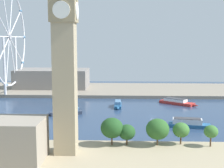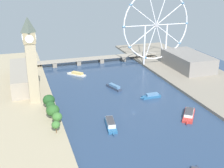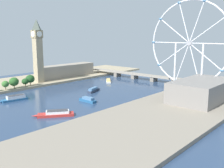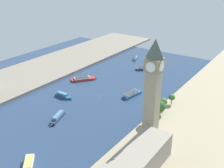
{
  "view_description": "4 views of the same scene",
  "coord_description": "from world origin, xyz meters",
  "px_view_note": "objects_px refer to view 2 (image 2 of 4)",
  "views": [
    {
      "loc": [
        -238.32,
        20.74,
        56.32
      ],
      "look_at": [
        18.52,
        30.52,
        21.16
      ],
      "focal_mm": 52.73,
      "sensor_mm": 36.0,
      "label": 1
    },
    {
      "loc": [
        -100.26,
        -237.02,
        124.94
      ],
      "look_at": [
        -4.56,
        53.43,
        10.39
      ],
      "focal_mm": 46.99,
      "sensor_mm": 36.0,
      "label": 2
    },
    {
      "loc": [
        226.08,
        -157.82,
        69.81
      ],
      "look_at": [
        12.04,
        86.03,
        7.8
      ],
      "focal_mm": 42.63,
      "sensor_mm": 36.0,
      "label": 3
    },
    {
      "loc": [
        -172.88,
        223.73,
        136.57
      ],
      "look_at": [
        -12.26,
        -7.84,
        14.73
      ],
      "focal_mm": 44.22,
      "sensor_mm": 36.0,
      "label": 4
    }
  ],
  "objects_px": {
    "tour_boat_1": "(189,114)",
    "riverside_hall": "(188,61)",
    "clock_tower": "(31,60)",
    "parliament_block": "(21,77)",
    "tour_boat_0": "(114,87)",
    "tour_boat_4": "(111,124)",
    "ferris_wheel": "(156,26)",
    "tour_boat_5": "(77,74)",
    "river_bridge": "(90,59)",
    "tour_boat_3": "(151,96)"
  },
  "relations": [
    {
      "from": "clock_tower",
      "to": "tour_boat_1",
      "type": "bearing_deg",
      "value": -28.57
    },
    {
      "from": "riverside_hall",
      "to": "tour_boat_1",
      "type": "height_order",
      "value": "riverside_hall"
    },
    {
      "from": "riverside_hall",
      "to": "tour_boat_4",
      "type": "xyz_separation_m",
      "value": [
        -151.53,
        -121.66,
        -10.65
      ]
    },
    {
      "from": "clock_tower",
      "to": "tour_boat_4",
      "type": "xyz_separation_m",
      "value": [
        58.67,
        -69.15,
        -45.03
      ]
    },
    {
      "from": "tour_boat_4",
      "to": "riverside_hall",
      "type": "bearing_deg",
      "value": 137.94
    },
    {
      "from": "riverside_hall",
      "to": "tour_boat_1",
      "type": "relative_size",
      "value": 2.46
    },
    {
      "from": "tour_boat_1",
      "to": "tour_boat_3",
      "type": "distance_m",
      "value": 53.2
    },
    {
      "from": "ferris_wheel",
      "to": "tour_boat_1",
      "type": "bearing_deg",
      "value": -104.82
    },
    {
      "from": "parliament_block",
      "to": "ferris_wheel",
      "type": "bearing_deg",
      "value": 9.13
    },
    {
      "from": "ferris_wheel",
      "to": "tour_boat_3",
      "type": "xyz_separation_m",
      "value": [
        -57.17,
        -109.63,
        -55.62
      ]
    },
    {
      "from": "ferris_wheel",
      "to": "tour_boat_5",
      "type": "bearing_deg",
      "value": -175.19
    },
    {
      "from": "clock_tower",
      "to": "river_bridge",
      "type": "relative_size",
      "value": 0.4
    },
    {
      "from": "tour_boat_1",
      "to": "tour_boat_5",
      "type": "bearing_deg",
      "value": -116.14
    },
    {
      "from": "ferris_wheel",
      "to": "tour_boat_4",
      "type": "relative_size",
      "value": 3.35
    },
    {
      "from": "clock_tower",
      "to": "parliament_block",
      "type": "bearing_deg",
      "value": 101.49
    },
    {
      "from": "ferris_wheel",
      "to": "tour_boat_5",
      "type": "relative_size",
      "value": 4.21
    },
    {
      "from": "parliament_block",
      "to": "tour_boat_3",
      "type": "height_order",
      "value": "parliament_block"
    },
    {
      "from": "tour_boat_1",
      "to": "tour_boat_5",
      "type": "relative_size",
      "value": 1.27
    },
    {
      "from": "tour_boat_0",
      "to": "tour_boat_5",
      "type": "height_order",
      "value": "tour_boat_0"
    },
    {
      "from": "tour_boat_5",
      "to": "riverside_hall",
      "type": "bearing_deg",
      "value": -142.57
    },
    {
      "from": "parliament_block",
      "to": "tour_boat_5",
      "type": "relative_size",
      "value": 3.94
    },
    {
      "from": "riverside_hall",
      "to": "tour_boat_0",
      "type": "bearing_deg",
      "value": -163.28
    },
    {
      "from": "clock_tower",
      "to": "tour_boat_0",
      "type": "xyz_separation_m",
      "value": [
        90.16,
        16.46,
        -45.31
      ]
    },
    {
      "from": "tour_boat_1",
      "to": "ferris_wheel",
      "type": "bearing_deg",
      "value": -157.5
    },
    {
      "from": "ferris_wheel",
      "to": "tour_boat_0",
      "type": "bearing_deg",
      "value": -140.7
    },
    {
      "from": "river_bridge",
      "to": "tour_boat_1",
      "type": "height_order",
      "value": "river_bridge"
    },
    {
      "from": "clock_tower",
      "to": "river_bridge",
      "type": "bearing_deg",
      "value": 54.58
    },
    {
      "from": "tour_boat_1",
      "to": "tour_boat_4",
      "type": "xyz_separation_m",
      "value": [
        -75.8,
        4.07,
        0.42
      ]
    },
    {
      "from": "river_bridge",
      "to": "tour_boat_4",
      "type": "bearing_deg",
      "value": -98.88
    },
    {
      "from": "clock_tower",
      "to": "tour_boat_3",
      "type": "relative_size",
      "value": 3.55
    },
    {
      "from": "ferris_wheel",
      "to": "river_bridge",
      "type": "xyz_separation_m",
      "value": [
        -88.01,
        37.59,
        -51.19
      ]
    },
    {
      "from": "tour_boat_1",
      "to": "tour_boat_3",
      "type": "relative_size",
      "value": 1.32
    },
    {
      "from": "ferris_wheel",
      "to": "tour_boat_1",
      "type": "height_order",
      "value": "ferris_wheel"
    },
    {
      "from": "riverside_hall",
      "to": "river_bridge",
      "type": "distance_m",
      "value": 141.45
    },
    {
      "from": "tour_boat_0",
      "to": "ferris_wheel",
      "type": "bearing_deg",
      "value": -69.47
    },
    {
      "from": "parliament_block",
      "to": "river_bridge",
      "type": "bearing_deg",
      "value": 34.01
    },
    {
      "from": "riverside_hall",
      "to": "river_bridge",
      "type": "relative_size",
      "value": 0.37
    },
    {
      "from": "riverside_hall",
      "to": "tour_boat_0",
      "type": "relative_size",
      "value": 2.86
    },
    {
      "from": "river_bridge",
      "to": "tour_boat_5",
      "type": "distance_m",
      "value": 56.34
    },
    {
      "from": "ferris_wheel",
      "to": "riverside_hall",
      "type": "bearing_deg",
      "value": -46.57
    },
    {
      "from": "tour_boat_3",
      "to": "tour_boat_4",
      "type": "height_order",
      "value": "tour_boat_4"
    },
    {
      "from": "ferris_wheel",
      "to": "river_bridge",
      "type": "relative_size",
      "value": 0.5
    },
    {
      "from": "clock_tower",
      "to": "tour_boat_4",
      "type": "relative_size",
      "value": 2.73
    },
    {
      "from": "tour_boat_1",
      "to": "riverside_hall",
      "type": "bearing_deg",
      "value": -173.74
    },
    {
      "from": "tour_boat_1",
      "to": "tour_boat_4",
      "type": "height_order",
      "value": "tour_boat_4"
    },
    {
      "from": "clock_tower",
      "to": "tour_boat_3",
      "type": "distance_m",
      "value": 130.03
    },
    {
      "from": "tour_boat_3",
      "to": "clock_tower",
      "type": "bearing_deg",
      "value": -10.36
    },
    {
      "from": "tour_boat_4",
      "to": "tour_boat_5",
      "type": "xyz_separation_m",
      "value": [
        0.45,
        146.78,
        -0.63
      ]
    },
    {
      "from": "parliament_block",
      "to": "tour_boat_3",
      "type": "relative_size",
      "value": 4.08
    },
    {
      "from": "tour_boat_0",
      "to": "tour_boat_5",
      "type": "bearing_deg",
      "value": 8.13
    }
  ]
}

